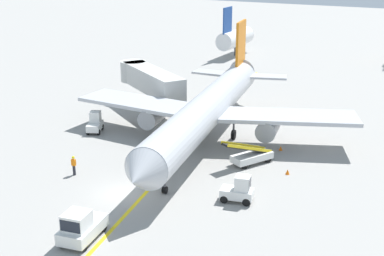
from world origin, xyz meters
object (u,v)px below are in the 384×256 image
at_px(pushback_tug, 81,227).
at_px(baggage_tug_by_cargo_door, 95,123).
at_px(airliner, 208,108).
at_px(baggage_tug_near_wing, 239,190).
at_px(belt_loader_forward_hold, 251,155).
at_px(ground_crew_wing_walker, 74,165).
at_px(safety_cone_nose_left, 281,148).
at_px(jet_bridge, 148,79).
at_px(ground_crew_marshaller, 149,151).
at_px(safety_cone_nose_right, 288,172).

xyz_separation_m(pushback_tug, baggage_tug_by_cargo_door, (-12.64, 17.48, -0.07)).
bearing_deg(airliner, baggage_tug_near_wing, -53.32).
bearing_deg(pushback_tug, baggage_tug_by_cargo_door, 125.87).
xyz_separation_m(belt_loader_forward_hold, ground_crew_wing_walker, (-12.09, -9.29, 0.13)).
height_order(pushback_tug, ground_crew_wing_walker, pushback_tug).
xyz_separation_m(baggage_tug_near_wing, safety_cone_nose_left, (-0.72, 11.59, -0.71)).
relative_size(jet_bridge, belt_loader_forward_hold, 2.42).
height_order(pushback_tug, ground_crew_marshaller, pushback_tug).
distance_m(baggage_tug_near_wing, baggage_tug_by_cargo_door, 20.83).
xyz_separation_m(baggage_tug_by_cargo_door, ground_crew_wing_walker, (5.34, -9.60, -0.02)).
height_order(airliner, safety_cone_nose_left, airliner).
bearing_deg(ground_crew_wing_walker, belt_loader_forward_hold, 37.56).
xyz_separation_m(airliner, jet_bridge, (-11.52, 7.08, 0.12)).
xyz_separation_m(jet_bridge, baggage_tug_near_wing, (19.29, -17.51, -2.62)).
bearing_deg(pushback_tug, ground_crew_wing_walker, 132.80).
relative_size(jet_bridge, ground_crew_wing_walker, 7.12).
bearing_deg(belt_loader_forward_hold, pushback_tug, -105.57).
distance_m(airliner, jet_bridge, 13.52).
xyz_separation_m(airliner, safety_cone_nose_right, (9.41, -3.88, -3.20)).
height_order(pushback_tug, baggage_tug_near_wing, pushback_tug).
xyz_separation_m(airliner, safety_cone_nose_left, (7.05, 1.16, -3.20)).
distance_m(jet_bridge, belt_loader_forward_hold, 20.31).
height_order(baggage_tug_by_cargo_door, ground_crew_wing_walker, baggage_tug_by_cargo_door).
bearing_deg(safety_cone_nose_left, airliner, -170.68).
height_order(baggage_tug_near_wing, baggage_tug_by_cargo_door, same).
bearing_deg(airliner, ground_crew_wing_walker, -116.76).
bearing_deg(baggage_tug_by_cargo_door, safety_cone_nose_left, 12.17).
distance_m(airliner, baggage_tug_near_wing, 13.25).
relative_size(baggage_tug_near_wing, safety_cone_nose_right, 5.96).
bearing_deg(pushback_tug, belt_loader_forward_hold, 74.43).
bearing_deg(jet_bridge, baggage_tug_near_wing, -42.23).
bearing_deg(baggage_tug_near_wing, jet_bridge, 137.77).
height_order(jet_bridge, safety_cone_nose_right, jet_bridge).
bearing_deg(baggage_tug_by_cargo_door, ground_crew_wing_walker, -60.90).
relative_size(safety_cone_nose_left, safety_cone_nose_right, 1.00).
distance_m(airliner, safety_cone_nose_right, 10.67).
bearing_deg(ground_crew_marshaller, safety_cone_nose_left, 39.95).
bearing_deg(safety_cone_nose_right, airliner, 157.58).
height_order(pushback_tug, safety_cone_nose_left, pushback_tug).
bearing_deg(ground_crew_marshaller, ground_crew_wing_walker, -123.99).
bearing_deg(belt_loader_forward_hold, ground_crew_wing_walker, -142.44).
relative_size(ground_crew_marshaller, safety_cone_nose_left, 3.86).
height_order(ground_crew_wing_walker, safety_cone_nose_left, ground_crew_wing_walker).
distance_m(baggage_tug_by_cargo_door, ground_crew_wing_walker, 10.99).
bearing_deg(ground_crew_wing_walker, ground_crew_marshaller, 56.01).
xyz_separation_m(jet_bridge, safety_cone_nose_right, (20.92, -10.96, -3.32)).
xyz_separation_m(airliner, baggage_tug_by_cargo_door, (-11.63, -2.87, -2.49)).
distance_m(safety_cone_nose_left, safety_cone_nose_right, 5.56).
bearing_deg(ground_crew_marshaller, safety_cone_nose_right, 13.93).
xyz_separation_m(jet_bridge, safety_cone_nose_left, (18.57, -5.92, -3.32)).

